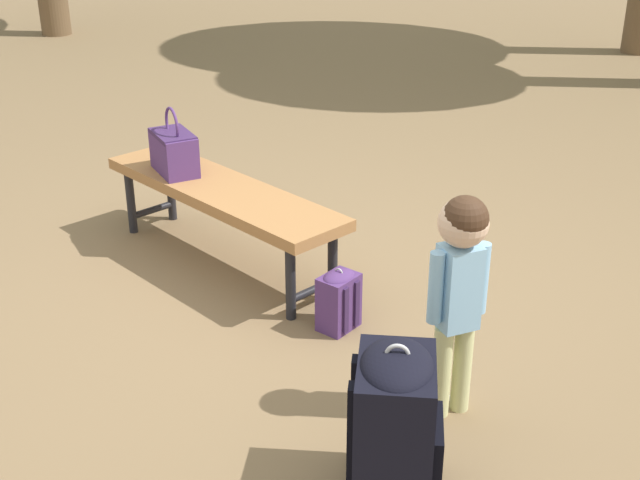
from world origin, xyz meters
The scene contains 6 objects.
ground_plane centered at (0.00, 0.00, 0.00)m, with size 40.00×40.00×0.00m, color brown.
park_bench centered at (-0.62, 0.04, 0.39)m, with size 1.65×0.67×0.45m.
handbag centered at (-0.95, -0.07, 0.58)m, with size 0.34×0.21×0.37m.
child_standing centered at (1.08, 0.17, 0.63)m, with size 0.19×0.25×0.94m.
backpack_large centered at (1.31, -0.31, 0.30)m, with size 0.44×0.43×0.60m.
backpack_small centered at (0.29, 0.17, 0.16)m, with size 0.20×0.22×0.31m.
Camera 1 is at (3.12, -1.82, 2.07)m, focal length 47.31 mm.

